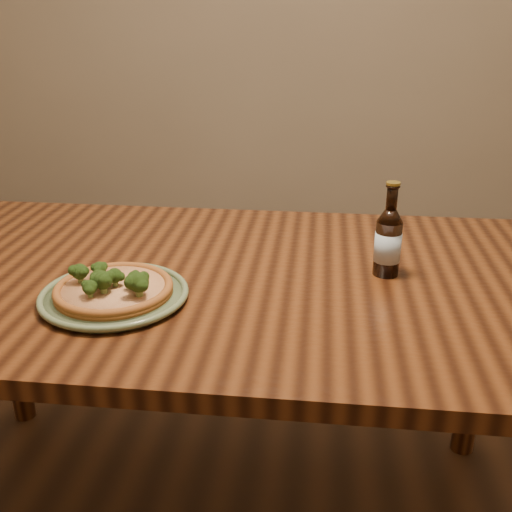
# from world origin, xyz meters

# --- Properties ---
(table) EXTENTS (1.60, 0.90, 0.75)m
(table) POSITION_xyz_m (0.00, 0.10, 0.66)
(table) COLOR #4C2510
(table) RESTS_ON ground
(plate) EXTENTS (0.30, 0.30, 0.02)m
(plate) POSITION_xyz_m (-0.16, -0.05, 0.76)
(plate) COLOR #60714D
(plate) RESTS_ON table
(pizza) EXTENTS (0.24, 0.24, 0.07)m
(pizza) POSITION_xyz_m (-0.16, -0.06, 0.78)
(pizza) COLOR brown
(pizza) RESTS_ON plate
(beer_bottle) EXTENTS (0.06, 0.06, 0.21)m
(beer_bottle) POSITION_xyz_m (0.40, 0.14, 0.83)
(beer_bottle) COLOR black
(beer_bottle) RESTS_ON table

